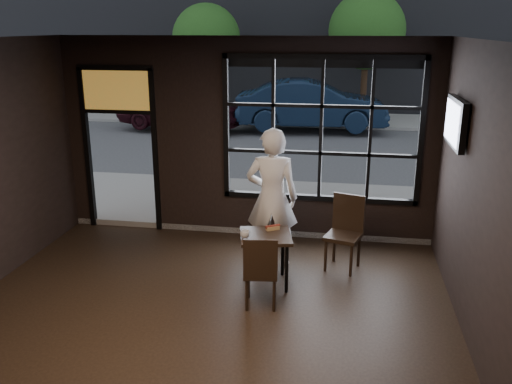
% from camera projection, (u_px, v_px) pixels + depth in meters
% --- Properties ---
extents(floor, '(6.00, 7.00, 0.02)m').
position_uv_depth(floor, '(185.00, 354.00, 5.78)').
color(floor, black).
rests_on(floor, ground).
extents(ceiling, '(6.00, 7.00, 0.02)m').
position_uv_depth(ceiling, '(171.00, 41.00, 4.83)').
color(ceiling, black).
rests_on(ceiling, ground).
extents(wall_right, '(0.04, 7.00, 3.20)m').
position_uv_depth(wall_right, '(502.00, 230.00, 4.83)').
color(wall_right, black).
rests_on(wall_right, ground).
extents(window_frame, '(3.06, 0.12, 2.28)m').
position_uv_depth(window_frame, '(321.00, 130.00, 8.35)').
color(window_frame, black).
rests_on(window_frame, ground).
extents(stained_transom, '(1.20, 0.06, 0.70)m').
position_uv_depth(stained_transom, '(117.00, 90.00, 8.72)').
color(stained_transom, orange).
rests_on(stained_transom, ground).
extents(street_asphalt, '(60.00, 41.00, 0.04)m').
position_uv_depth(street_asphalt, '(318.00, 92.00, 28.40)').
color(street_asphalt, '#545456').
rests_on(street_asphalt, ground).
extents(cafe_table, '(0.79, 0.79, 0.72)m').
position_uv_depth(cafe_table, '(265.00, 259.00, 7.22)').
color(cafe_table, black).
rests_on(cafe_table, floor).
extents(chair_near, '(0.46, 0.46, 0.95)m').
position_uv_depth(chair_near, '(261.00, 270.00, 6.64)').
color(chair_near, black).
rests_on(chair_near, floor).
extents(chair_window, '(0.57, 0.57, 1.06)m').
position_uv_depth(chair_window, '(343.00, 234.00, 7.63)').
color(chair_window, black).
rests_on(chair_window, floor).
extents(man, '(0.76, 0.52, 2.02)m').
position_uv_depth(man, '(272.00, 198.00, 7.65)').
color(man, silver).
rests_on(man, floor).
extents(hotdog, '(0.21, 0.17, 0.06)m').
position_uv_depth(hotdog, '(273.00, 228.00, 7.28)').
color(hotdog, tan).
rests_on(hotdog, cafe_table).
extents(cup, '(0.16, 0.16, 0.10)m').
position_uv_depth(cup, '(245.00, 234.00, 7.00)').
color(cup, silver).
rests_on(cup, cafe_table).
extents(tv, '(0.12, 1.03, 0.60)m').
position_uv_depth(tv, '(456.00, 123.00, 6.75)').
color(tv, black).
rests_on(tv, wall_right).
extents(navy_car, '(4.95, 2.13, 1.58)m').
position_uv_depth(navy_car, '(311.00, 105.00, 17.49)').
color(navy_car, '#0F1D32').
rests_on(navy_car, street_asphalt).
extents(maroon_car, '(4.30, 2.25, 1.40)m').
position_uv_depth(maroon_car, '(180.00, 107.00, 17.68)').
color(maroon_car, black).
rests_on(maroon_car, street_asphalt).
extents(tree_left, '(2.41, 2.41, 4.11)m').
position_uv_depth(tree_left, '(206.00, 39.00, 19.20)').
color(tree_left, '#332114').
rests_on(tree_left, street_asphalt).
extents(tree_right, '(2.63, 2.63, 4.48)m').
position_uv_depth(tree_right, '(367.00, 31.00, 18.58)').
color(tree_right, '#332114').
rests_on(tree_right, street_asphalt).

